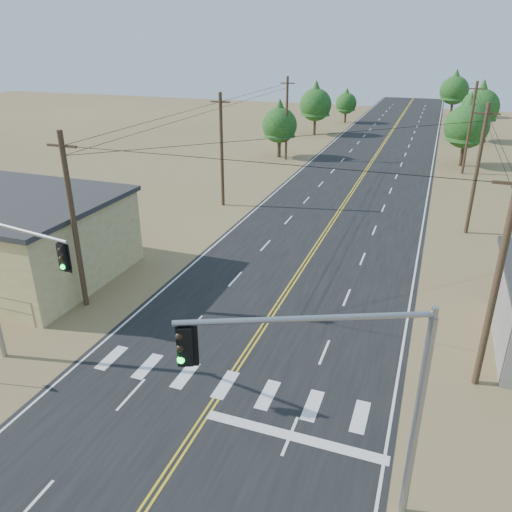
% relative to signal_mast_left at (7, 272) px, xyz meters
% --- Properties ---
extents(road, '(15.00, 200.00, 0.02)m').
position_rel_signal_mast_left_xyz_m(road, '(9.32, 23.91, -4.96)').
color(road, black).
rests_on(road, ground).
extents(utility_pole_left_near, '(1.80, 0.30, 10.00)m').
position_rel_signal_mast_left_xyz_m(utility_pole_left_near, '(-1.18, 5.91, 0.15)').
color(utility_pole_left_near, '#4C3826').
rests_on(utility_pole_left_near, ground).
extents(utility_pole_left_mid, '(1.80, 0.30, 10.00)m').
position_rel_signal_mast_left_xyz_m(utility_pole_left_mid, '(-1.18, 25.91, 0.15)').
color(utility_pole_left_mid, '#4C3826').
rests_on(utility_pole_left_mid, ground).
extents(utility_pole_left_far, '(1.80, 0.30, 10.00)m').
position_rel_signal_mast_left_xyz_m(utility_pole_left_far, '(-1.18, 45.91, 0.15)').
color(utility_pole_left_far, '#4C3826').
rests_on(utility_pole_left_far, ground).
extents(utility_pole_right_near, '(1.80, 0.30, 10.00)m').
position_rel_signal_mast_left_xyz_m(utility_pole_right_near, '(19.82, 5.91, 0.15)').
color(utility_pole_right_near, '#4C3826').
rests_on(utility_pole_right_near, ground).
extents(utility_pole_right_mid, '(1.80, 0.30, 10.00)m').
position_rel_signal_mast_left_xyz_m(utility_pole_right_mid, '(19.82, 25.91, 0.15)').
color(utility_pole_right_mid, '#4C3826').
rests_on(utility_pole_right_mid, ground).
extents(utility_pole_right_far, '(1.80, 0.30, 10.00)m').
position_rel_signal_mast_left_xyz_m(utility_pole_right_far, '(19.82, 45.91, 0.15)').
color(utility_pole_right_far, '#4C3826').
rests_on(utility_pole_right_far, ground).
extents(signal_mast_left, '(5.92, 1.30, 7.36)m').
position_rel_signal_mast_left_xyz_m(signal_mast_left, '(0.00, 0.00, 0.00)').
color(signal_mast_left, gray).
rests_on(signal_mast_left, ground).
extents(signal_mast_right, '(6.54, 3.11, 7.68)m').
position_rel_signal_mast_left_xyz_m(signal_mast_right, '(15.41, -2.94, 0.28)').
color(signal_mast_right, gray).
rests_on(signal_mast_right, ground).
extents(tree_left_near, '(4.41, 4.41, 7.35)m').
position_rel_signal_mast_left_xyz_m(tree_left_near, '(-2.40, 46.92, -0.48)').
color(tree_left_near, '#3F2D1E').
rests_on(tree_left_near, ground).
extents(tree_left_mid, '(4.97, 4.97, 8.28)m').
position_rel_signal_mast_left_xyz_m(tree_left_mid, '(-2.07, 64.57, 0.10)').
color(tree_left_mid, '#3F2D1E').
rests_on(tree_left_mid, ground).
extents(tree_left_far, '(3.69, 3.69, 6.14)m').
position_rel_signal_mast_left_xyz_m(tree_left_far, '(0.32, 78.03, -1.21)').
color(tree_left_far, '#3F2D1E').
rests_on(tree_left_far, ground).
extents(tree_right_near, '(5.09, 5.09, 8.49)m').
position_rel_signal_mast_left_xyz_m(tree_right_near, '(19.67, 49.82, 0.22)').
color(tree_right_near, '#3F2D1E').
rests_on(tree_right_near, ground).
extents(tree_right_mid, '(5.32, 5.32, 8.87)m').
position_rel_signal_mast_left_xyz_m(tree_right_mid, '(21.80, 66.76, 0.46)').
color(tree_right_mid, '#3F2D1E').
rests_on(tree_right_mid, ground).
extents(tree_right_far, '(5.32, 5.32, 8.87)m').
position_rel_signal_mast_left_xyz_m(tree_right_far, '(18.32, 92.78, 0.45)').
color(tree_right_far, '#3F2D1E').
rests_on(tree_right_far, ground).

